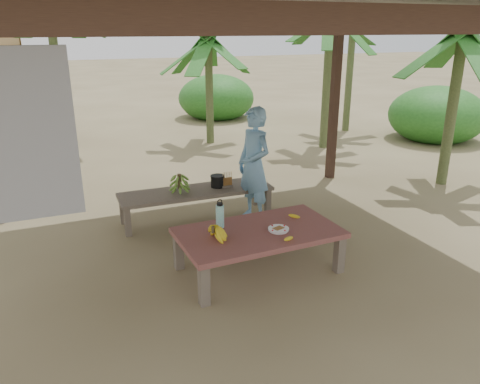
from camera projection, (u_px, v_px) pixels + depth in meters
name	position (u px, v px, depth m)	size (l,w,h in m)	color
ground	(240.00, 255.00, 5.77)	(80.00, 80.00, 0.00)	brown
pavilion	(239.00, 15.00, 4.83)	(6.60, 5.60, 2.95)	black
work_table	(259.00, 236.00, 5.28)	(1.83, 1.05, 0.50)	brown
bench	(196.00, 194.00, 6.74)	(2.21, 0.65, 0.45)	brown
ripe_banana_bunch	(213.00, 233.00, 4.99)	(0.28, 0.24, 0.17)	yellow
plate	(278.00, 229.00, 5.24)	(0.23, 0.23, 0.04)	white
loose_banana_front	(289.00, 239.00, 5.00)	(0.04, 0.16, 0.04)	yellow
loose_banana_side	(294.00, 216.00, 5.60)	(0.04, 0.14, 0.04)	yellow
water_flask	(220.00, 215.00, 5.30)	(0.09, 0.09, 0.34)	#42CEC3
green_banana_stalk	(179.00, 183.00, 6.59)	(0.25, 0.25, 0.28)	#598C2D
cooking_pot	(218.00, 181.00, 6.82)	(0.20, 0.20, 0.17)	black
skewer_rack	(227.00, 179.00, 6.79)	(0.18, 0.08, 0.24)	#A57F47
woman	(254.00, 165.00, 6.59)	(0.60, 0.39, 1.64)	#6EA2CF
banana_plant_ne	(330.00, 27.00, 10.12)	(1.80, 1.80, 3.17)	#596638
banana_plant_n	(208.00, 50.00, 10.73)	(1.80, 1.80, 2.65)	#596638
banana_plant_nw	(49.00, 11.00, 9.47)	(1.80, 1.80, 3.48)	#596638
banana_plant_e	(461.00, 47.00, 7.67)	(1.80, 1.80, 2.83)	#596638
banana_plant_far	(354.00, 12.00, 11.80)	(1.80, 1.80, 3.54)	#596638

